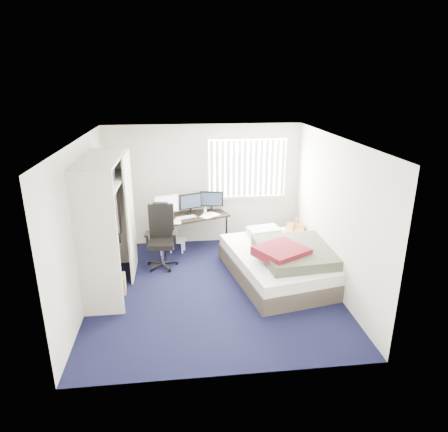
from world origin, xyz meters
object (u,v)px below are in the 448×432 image
nightstand (295,232)px  desk (190,213)px  bed (284,261)px  office_chair (162,242)px

nightstand → desk: bearing=166.9°
desk → bed: size_ratio=0.64×
office_chair → bed: 2.28m
desk → nightstand: size_ratio=1.93×
nightstand → bed: 1.12m
office_chair → nightstand: office_chair is taller
desk → office_chair: 0.98m
desk → nightstand: (2.06, -0.48, -0.31)m
desk → office_chair: (-0.57, -0.74, -0.30)m
desk → office_chair: size_ratio=1.35×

